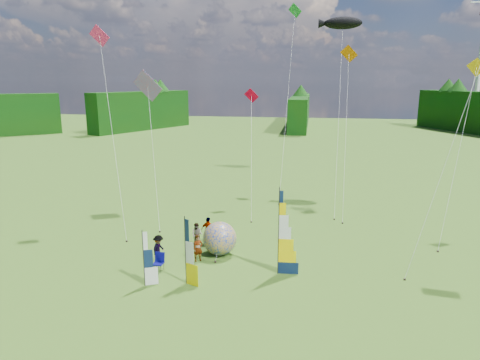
% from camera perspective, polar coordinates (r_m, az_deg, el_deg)
% --- Properties ---
extents(ground, '(220.00, 220.00, 0.00)m').
position_cam_1_polar(ground, '(23.17, 0.83, -15.77)').
color(ground, '#4D7E1F').
rests_on(ground, ground).
extents(treeline_ring, '(210.00, 210.00, 8.00)m').
position_cam_1_polar(treeline_ring, '(21.51, 0.87, -6.42)').
color(treeline_ring, '#09380C').
rests_on(treeline_ring, ground).
extents(turbine_right, '(8.00, 1.20, 30.00)m').
position_cam_1_polar(turbine_right, '(129.09, 29.37, 13.32)').
color(turbine_right, silver).
rests_on(turbine_right, ground).
extents(feather_banner_main, '(1.38, 0.18, 5.10)m').
position_cam_1_polar(feather_banner_main, '(25.11, 5.17, -7.05)').
color(feather_banner_main, '#0D1F42').
rests_on(feather_banner_main, ground).
extents(side_banner_left, '(1.02, 0.51, 3.85)m').
position_cam_1_polar(side_banner_left, '(24.24, -7.28, -9.46)').
color(side_banner_left, '#FFD800').
rests_on(side_banner_left, ground).
extents(side_banner_far, '(0.90, 0.47, 3.18)m').
position_cam_1_polar(side_banner_far, '(24.54, -12.73, -10.26)').
color(side_banner_far, white).
rests_on(side_banner_far, ground).
extents(bol_inflatable, '(2.63, 2.63, 2.21)m').
position_cam_1_polar(bol_inflatable, '(28.24, -2.73, -7.79)').
color(bol_inflatable, '#0026A3').
rests_on(bol_inflatable, ground).
extents(spectator_a, '(0.75, 0.71, 1.72)m').
position_cam_1_polar(spectator_a, '(27.43, -5.63, -9.05)').
color(spectator_a, '#66594C').
rests_on(spectator_a, ground).
extents(spectator_b, '(0.83, 0.50, 1.62)m').
position_cam_1_polar(spectator_b, '(29.90, -5.75, -7.23)').
color(spectator_b, '#66594C').
rests_on(spectator_b, ground).
extents(spectator_c, '(0.55, 1.19, 1.78)m').
position_cam_1_polar(spectator_c, '(27.63, -10.80, -8.99)').
color(spectator_c, '#66594C').
rests_on(spectator_c, ground).
extents(spectator_d, '(1.19, 0.72, 1.89)m').
position_cam_1_polar(spectator_d, '(30.19, -4.23, -6.71)').
color(spectator_d, '#66594C').
rests_on(spectator_d, ground).
extents(camp_chair, '(0.66, 0.66, 1.11)m').
position_cam_1_polar(camp_chair, '(26.54, -10.83, -10.73)').
color(camp_chair, '#060654').
rests_on(camp_chair, ground).
extents(kite_whale, '(10.29, 16.04, 18.57)m').
position_cam_1_polar(kite_whale, '(40.31, 13.13, 10.16)').
color(kite_whale, black).
rests_on(kite_whale, ground).
extents(kite_rainbow_delta, '(9.59, 13.19, 13.00)m').
position_cam_1_polar(kite_rainbow_delta, '(35.53, -11.57, 5.34)').
color(kite_rainbow_delta, '#D93554').
rests_on(kite_rainbow_delta, ground).
extents(kite_parafoil, '(10.95, 11.09, 16.86)m').
position_cam_1_polar(kite_parafoil, '(27.84, 26.63, 6.08)').
color(kite_parafoil, red).
rests_on(kite_parafoil, ground).
extents(small_kite_red, '(3.32, 8.77, 10.91)m').
position_cam_1_polar(small_kite_red, '(36.51, 1.53, 4.15)').
color(small_kite_red, red).
rests_on(small_kite_red, ground).
extents(small_kite_orange, '(4.30, 11.41, 14.86)m').
position_cam_1_polar(small_kite_orange, '(37.92, 13.99, 7.11)').
color(small_kite_orange, '#E36400').
rests_on(small_kite_orange, ground).
extents(small_kite_yellow, '(6.02, 9.29, 13.28)m').
position_cam_1_polar(small_kite_yellow, '(33.78, 27.19, 3.97)').
color(small_kite_yellow, '#E1A209').
rests_on(small_kite_yellow, ground).
extents(small_kite_pink, '(6.49, 8.03, 15.85)m').
position_cam_1_polar(small_kite_pink, '(32.88, -16.70, 6.93)').
color(small_kite_pink, '#F12565').
rests_on(small_kite_pink, ground).
extents(small_kite_green, '(7.44, 11.95, 19.38)m').
position_cam_1_polar(small_kite_green, '(42.56, 6.36, 11.11)').
color(small_kite_green, green).
rests_on(small_kite_green, ground).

